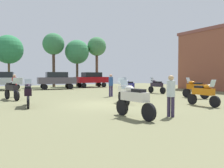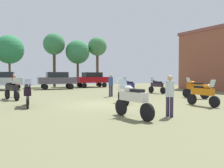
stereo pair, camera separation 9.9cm
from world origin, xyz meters
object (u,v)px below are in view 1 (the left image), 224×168
at_px(motorcycle_7, 28,93).
at_px(motorcycle_10, 12,89).
at_px(motorcycle_13, 203,93).
at_px(tree_3, 97,47).
at_px(motorcycle_3, 195,88).
at_px(motorcycle_9, 128,86).
at_px(tree_5, 53,45).
at_px(tree_6, 77,52).
at_px(motorcycle_4, 156,86).
at_px(person_3, 111,83).
at_px(motorcycle_1, 124,91).
at_px(car_2, 92,79).
at_px(person_1, 14,84).
at_px(motorcycle_2, 134,99).
at_px(car_4, 2,80).
at_px(car_3, 57,79).
at_px(person_2, 171,93).
at_px(tree_1, 9,50).

relative_size(motorcycle_7, motorcycle_10, 1.00).
xyz_separation_m(motorcycle_13, tree_3, (4.18, 22.76, 5.03)).
relative_size(motorcycle_3, motorcycle_9, 0.98).
bearing_deg(motorcycle_10, motorcycle_7, 80.11).
bearing_deg(tree_5, tree_3, -8.52).
bearing_deg(tree_6, motorcycle_13, -93.00).
xyz_separation_m(motorcycle_3, motorcycle_10, (-11.77, 5.11, 0.01)).
xyz_separation_m(motorcycle_7, tree_6, (9.64, 18.69, 4.19)).
bearing_deg(motorcycle_4, person_3, -176.15).
bearing_deg(tree_5, motorcycle_13, -85.22).
height_order(motorcycle_10, tree_3, tree_3).
distance_m(motorcycle_1, motorcycle_4, 8.18).
relative_size(motorcycle_10, tree_5, 0.30).
bearing_deg(car_2, tree_3, -38.53).
bearing_deg(person_1, motorcycle_1, -137.59).
bearing_deg(motorcycle_2, motorcycle_10, 104.23).
height_order(motorcycle_4, car_4, car_4).
distance_m(person_3, tree_5, 17.22).
bearing_deg(car_3, motorcycle_7, 164.51).
bearing_deg(car_4, person_3, -139.09).
height_order(car_3, car_4, same).
bearing_deg(tree_3, motorcycle_1, -110.63).
height_order(tree_3, tree_6, tree_3).
height_order(motorcycle_7, person_1, person_1).
height_order(motorcycle_2, motorcycle_13, motorcycle_2).
bearing_deg(tree_5, person_2, -94.28).
height_order(tree_1, tree_6, tree_6).
bearing_deg(motorcycle_9, car_3, 106.09).
relative_size(motorcycle_4, person_3, 1.21).
bearing_deg(motorcycle_4, tree_1, 122.40).
xyz_separation_m(motorcycle_3, person_2, (-6.79, -4.84, 0.25)).
bearing_deg(tree_5, motorcycle_3, -76.57).
distance_m(motorcycle_1, motorcycle_10, 7.69).
bearing_deg(motorcycle_10, motorcycle_4, 162.51).
distance_m(motorcycle_2, motorcycle_9, 10.11).
relative_size(motorcycle_13, car_4, 0.46).
bearing_deg(motorcycle_2, car_2, 64.29).
bearing_deg(motorcycle_1, motorcycle_10, 152.93).
height_order(motorcycle_3, person_2, person_2).
xyz_separation_m(motorcycle_4, car_4, (-12.12, 11.16, 0.46)).
relative_size(motorcycle_3, person_1, 1.24).
xyz_separation_m(motorcycle_2, tree_3, (9.50, 23.91, 4.99)).
distance_m(motorcycle_4, motorcycle_10, 12.16).
distance_m(motorcycle_13, person_3, 7.40).
height_order(person_1, tree_6, tree_6).
height_order(car_4, tree_5, tree_5).
distance_m(person_3, tree_1, 16.77).
bearing_deg(motorcycle_2, person_2, -25.38).
relative_size(motorcycle_3, motorcycle_13, 1.02).
height_order(motorcycle_10, car_4, car_4).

